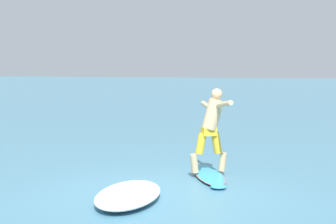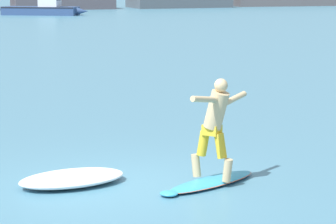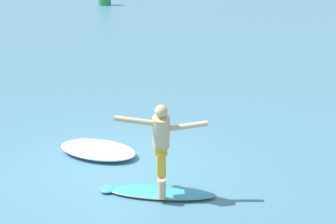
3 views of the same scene
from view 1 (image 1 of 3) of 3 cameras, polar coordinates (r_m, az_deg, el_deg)
name	(u,v)px [view 1 (image 1 of 3)]	position (r m, az deg, el deg)	size (l,w,h in m)	color
ground_plane	(162,193)	(7.82, -0.78, -9.82)	(200.00, 200.00, 0.00)	teal
surfboard	(209,175)	(8.96, 5.00, -7.60)	(1.97, 1.30, 0.22)	#3499C1
surfer	(212,124)	(8.85, 5.38, -1.42)	(1.27, 0.96, 1.59)	tan
wave_foam_at_tail	(128,194)	(7.36, -4.85, -9.99)	(1.83, 1.20, 0.20)	white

